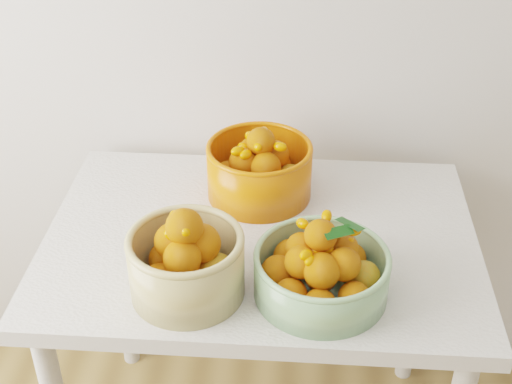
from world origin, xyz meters
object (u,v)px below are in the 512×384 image
Objects in this scene: bowl_orange at (259,169)px; table at (261,267)px; bowl_green at (321,270)px; bowl_cream at (186,262)px.

table is at bearing -84.83° from bowl_orange.
bowl_orange is (-0.02, 0.17, 0.17)m from table.
bowl_green is (0.14, -0.19, 0.16)m from table.
bowl_orange is (0.12, 0.37, -0.00)m from bowl_cream.
bowl_orange reaches higher than table.
table is 0.28m from bowl_green.
bowl_green reaches higher than table.
bowl_orange reaches higher than bowl_green.
table is 3.22× the size of bowl_cream.
table is at bearing 56.06° from bowl_cream.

